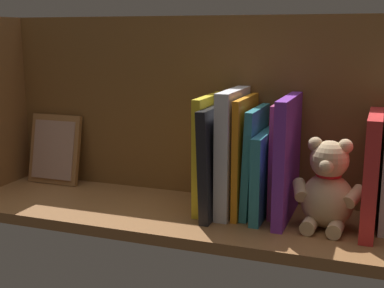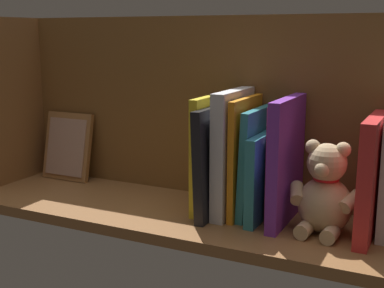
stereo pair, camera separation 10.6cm
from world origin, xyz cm
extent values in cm
cube|color=brown|center=(0.00, 0.00, -1.10)|extent=(104.59, 29.72, 2.20)
cube|color=brown|center=(0.00, -12.61, 19.91)|extent=(104.59, 1.50, 39.82)
cube|color=brown|center=(50.29, 0.00, 19.91)|extent=(2.40, 23.72, 39.82)
cube|color=red|center=(-34.68, -2.15, 10.95)|extent=(2.66, 18.63, 21.91)
ellipsoid|color=#D1B284|center=(-27.15, -0.14, 5.23)|extent=(10.51, 9.53, 10.47)
sphere|color=#D1B284|center=(-27.15, -0.14, 13.17)|extent=(7.20, 7.20, 7.20)
sphere|color=#D1B284|center=(-29.85, 0.04, 15.86)|extent=(2.78, 2.78, 2.78)
sphere|color=#D1B284|center=(-24.46, -0.32, 15.86)|extent=(2.78, 2.78, 2.78)
sphere|color=beige|center=(-26.95, 2.91, 12.63)|extent=(2.78, 2.78, 2.78)
cylinder|color=#D1B284|center=(-32.03, 1.49, 7.07)|extent=(4.32, 5.69, 3.87)
cylinder|color=#D1B284|center=(-22.11, 0.84, 7.07)|extent=(3.79, 5.62, 3.87)
cylinder|color=#D1B284|center=(-29.21, 4.45, 1.39)|extent=(3.03, 4.10, 2.78)
cylinder|color=#D1B284|center=(-24.51, 4.14, 1.39)|extent=(3.03, 4.10, 2.78)
torus|color=red|center=(-27.15, -0.14, 10.30)|extent=(5.08, 5.08, 0.82)
cube|color=purple|center=(-18.97, -2.33, 12.15)|extent=(2.18, 18.25, 24.31)
cube|color=#B23F72|center=(-16.63, -5.20, 11.33)|extent=(1.43, 12.52, 22.66)
cube|color=teal|center=(-14.40, -2.86, 8.54)|extent=(1.96, 17.21, 17.08)
cube|color=teal|center=(-12.12, -3.87, 10.82)|extent=(2.35, 15.18, 21.68)
cube|color=orange|center=(-10.19, -3.46, 11.87)|extent=(1.27, 16.00, 23.73)
cube|color=silver|center=(-7.65, -3.07, 12.56)|extent=(2.74, 16.77, 25.11)
cube|color=black|center=(-4.79, -1.79, 10.97)|extent=(2.75, 19.34, 22.00)
cube|color=yellow|center=(-2.43, -3.39, 11.85)|extent=(1.73, 16.14, 23.70)
cube|color=#9E6B3D|center=(39.03, -8.79, 8.25)|extent=(13.40, 4.91, 16.77)
cube|color=tan|center=(39.03, -8.07, 8.25)|extent=(11.26, 3.49, 13.94)
camera|label=1|loc=(-35.99, 97.66, 36.13)|focal=49.28mm
camera|label=2|loc=(-45.76, 93.48, 36.13)|focal=49.28mm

